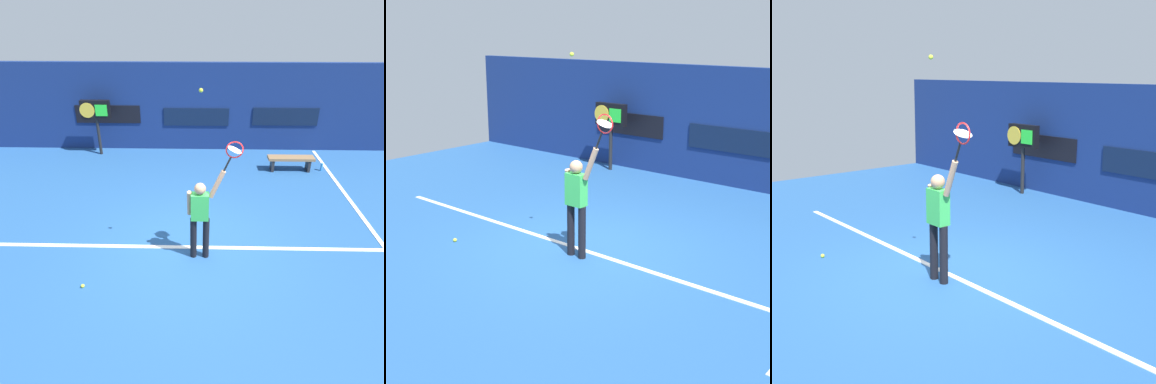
# 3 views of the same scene
# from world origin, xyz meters

# --- Properties ---
(ground_plane) EXTENTS (18.00, 18.00, 0.00)m
(ground_plane) POSITION_xyz_m (0.00, 0.00, 0.00)
(ground_plane) COLOR #23518C
(back_wall) EXTENTS (18.00, 0.20, 2.91)m
(back_wall) POSITION_xyz_m (0.00, 5.71, 1.46)
(back_wall) COLOR navy
(back_wall) RESTS_ON ground_plane
(sponsor_banner_center) EXTENTS (2.20, 0.03, 0.60)m
(sponsor_banner_center) POSITION_xyz_m (0.00, 5.59, 1.16)
(sponsor_banner_center) COLOR #0C1933
(sponsor_banner_portside) EXTENTS (2.20, 0.03, 0.60)m
(sponsor_banner_portside) POSITION_xyz_m (-3.00, 5.59, 1.24)
(sponsor_banner_portside) COLOR black
(court_baseline) EXTENTS (10.00, 0.10, 0.01)m
(court_baseline) POSITION_xyz_m (0.00, 0.01, 0.01)
(court_baseline) COLOR white
(court_baseline) RESTS_ON ground_plane
(tennis_player) EXTENTS (0.71, 0.31, 1.96)m
(tennis_player) POSITION_xyz_m (0.16, -0.26, 1.01)
(tennis_player) COLOR black
(tennis_player) RESTS_ON ground_plane
(tennis_racket) EXTENTS (0.41, 0.27, 0.62)m
(tennis_racket) POSITION_xyz_m (0.73, -0.27, 2.33)
(tennis_racket) COLOR black
(tennis_ball) EXTENTS (0.07, 0.07, 0.07)m
(tennis_ball) POSITION_xyz_m (0.14, -0.36, 3.39)
(tennis_ball) COLOR #CCE033
(scoreboard_clock) EXTENTS (0.96, 0.20, 1.84)m
(scoreboard_clock) POSITION_xyz_m (-3.25, 5.08, 1.45)
(scoreboard_clock) COLOR black
(scoreboard_clock) RESTS_ON ground_plane
(spare_ball) EXTENTS (0.07, 0.07, 0.07)m
(spare_ball) POSITION_xyz_m (-1.99, -1.21, 0.03)
(spare_ball) COLOR #CCE033
(spare_ball) RESTS_ON ground_plane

